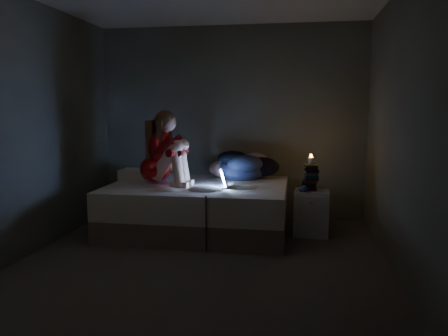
% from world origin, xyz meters
% --- Properties ---
extents(floor, '(3.60, 3.80, 0.02)m').
position_xyz_m(floor, '(0.00, 0.00, -0.01)').
color(floor, '#33302F').
rests_on(floor, ground).
extents(wall_back, '(3.60, 0.02, 2.60)m').
position_xyz_m(wall_back, '(0.00, 1.91, 1.30)').
color(wall_back, '#474945').
rests_on(wall_back, ground).
extents(wall_front, '(3.60, 0.02, 2.60)m').
position_xyz_m(wall_front, '(0.00, -1.91, 1.30)').
color(wall_front, '#474945').
rests_on(wall_front, ground).
extents(wall_left, '(0.02, 3.80, 2.60)m').
position_xyz_m(wall_left, '(-1.81, 0.00, 1.30)').
color(wall_left, '#474945').
rests_on(wall_left, ground).
extents(wall_right, '(0.02, 3.80, 2.60)m').
position_xyz_m(wall_right, '(1.81, 0.00, 1.30)').
color(wall_right, '#474945').
rests_on(wall_right, ground).
extents(bed, '(2.12, 1.59, 0.58)m').
position_xyz_m(bed, '(-0.28, 1.10, 0.29)').
color(bed, beige).
rests_on(bed, ground).
extents(pillow, '(0.47, 0.33, 0.13)m').
position_xyz_m(pillow, '(-1.10, 1.29, 0.65)').
color(pillow, silver).
rests_on(pillow, bed).
extents(woman, '(0.60, 0.43, 0.90)m').
position_xyz_m(woman, '(-0.78, 0.97, 1.03)').
color(woman, maroon).
rests_on(woman, bed).
extents(laptop, '(0.38, 0.32, 0.23)m').
position_xyz_m(laptop, '(-0.07, 0.85, 0.70)').
color(laptop, black).
rests_on(laptop, bed).
extents(clothes_pile, '(0.68, 0.56, 0.39)m').
position_xyz_m(clothes_pile, '(0.19, 1.54, 0.78)').
color(clothes_pile, '#16163D').
rests_on(clothes_pile, bed).
extents(nightstand, '(0.42, 0.38, 0.54)m').
position_xyz_m(nightstand, '(1.08, 1.14, 0.27)').
color(nightstand, silver).
rests_on(nightstand, ground).
extents(book_stack, '(0.19, 0.25, 0.29)m').
position_xyz_m(book_stack, '(1.06, 1.19, 0.68)').
color(book_stack, black).
rests_on(book_stack, nightstand).
extents(candle, '(0.07, 0.07, 0.08)m').
position_xyz_m(candle, '(1.06, 1.19, 0.86)').
color(candle, beige).
rests_on(candle, book_stack).
extents(phone, '(0.10, 0.15, 0.01)m').
position_xyz_m(phone, '(0.97, 1.07, 0.54)').
color(phone, black).
rests_on(phone, nightstand).
extents(blue_orb, '(0.08, 0.08, 0.08)m').
position_xyz_m(blue_orb, '(1.00, 1.03, 0.58)').
color(blue_orb, navy).
rests_on(blue_orb, nightstand).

